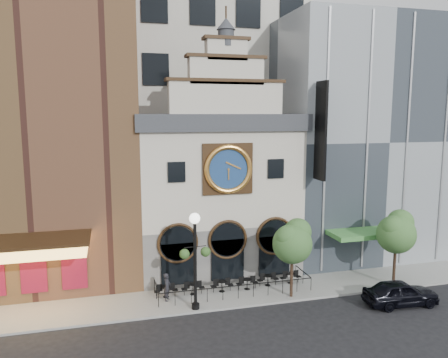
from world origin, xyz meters
name	(u,v)px	position (x,y,z in m)	size (l,w,h in m)	color
ground	(244,308)	(0.00, 0.00, 0.00)	(120.00, 120.00, 0.00)	black
sidewalk	(233,292)	(0.00, 2.50, 0.07)	(44.00, 5.00, 0.15)	gray
clock_building	(215,186)	(0.00, 7.82, 6.69)	(12.60, 8.78, 18.65)	#605E5B
theater_building	(38,111)	(-13.00, 9.96, 12.60)	(14.00, 15.60, 25.00)	brown
retail_building	(349,139)	(12.99, 9.99, 10.14)	(14.00, 14.40, 20.00)	gray
office_tower	(186,38)	(0.00, 20.00, 20.00)	(20.00, 16.00, 40.00)	beige
cafe_railing	(233,285)	(0.00, 2.50, 0.60)	(10.60, 2.60, 0.90)	black
bistro_0	(166,291)	(-4.64, 2.64, 0.61)	(1.58, 0.68, 0.90)	black
bistro_1	(193,288)	(-2.81, 2.60, 0.61)	(1.58, 0.68, 0.90)	black
bistro_2	(222,285)	(-0.78, 2.57, 0.61)	(1.58, 0.68, 0.90)	black
bistro_3	(247,283)	(1.04, 2.51, 0.61)	(1.58, 0.68, 0.90)	black
bistro_4	(268,279)	(2.69, 2.77, 0.61)	(1.58, 0.68, 0.90)	black
bistro_5	(291,277)	(4.43, 2.76, 0.61)	(1.58, 0.68, 0.90)	black
car_right	(401,293)	(10.04, -2.14, 0.83)	(1.95, 4.85, 1.65)	black
pedestrian	(167,287)	(-4.62, 2.11, 1.08)	(0.68, 0.44, 1.86)	black
lamppost	(195,250)	(-3.06, 0.40, 3.99)	(1.98, 0.73, 6.20)	black
tree_left	(293,240)	(3.60, 0.65, 4.03)	(2.75, 2.65, 5.30)	#382619
tree_right	(397,231)	(11.49, 0.55, 4.16)	(2.84, 2.73, 5.47)	#382619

